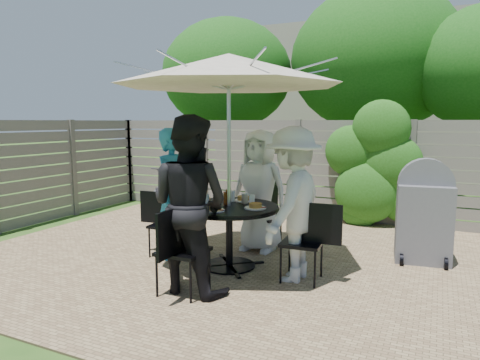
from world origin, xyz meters
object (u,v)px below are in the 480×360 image
at_px(chair_right, 303,258).
at_px(syrup_jug, 227,198).
at_px(patio_table, 229,225).
at_px(person_left, 175,194).
at_px(chair_left, 168,237).
at_px(glass_back, 232,196).
at_px(plate_left, 205,201).
at_px(plate_front, 213,209).
at_px(chair_back, 263,229).
at_px(bbq_grill, 424,216).
at_px(glass_left, 207,200).
at_px(plate_right, 255,206).
at_px(coffee_cup, 245,199).
at_px(person_back, 259,191).
at_px(bicycle, 177,188).
at_px(plate_back, 243,199).
at_px(umbrella, 229,70).
at_px(person_front, 189,205).
at_px(glass_right, 252,200).
at_px(person_right, 293,205).
at_px(chair_front, 183,269).

relative_size(chair_right, syrup_jug, 5.74).
bearing_deg(patio_table, chair_right, -3.69).
relative_size(person_left, chair_right, 1.88).
distance_m(chair_left, glass_back, 1.08).
relative_size(plate_left, plate_front, 1.00).
distance_m(chair_back, bbq_grill, 2.14).
distance_m(glass_back, syrup_jug, 0.21).
bearing_deg(bbq_grill, glass_left, -157.85).
bearing_deg(glass_left, bbq_grill, 29.00).
bearing_deg(plate_right, chair_left, 176.27).
xyz_separation_m(coffee_cup, bbq_grill, (2.05, 1.05, -0.23)).
xyz_separation_m(person_back, glass_left, (-0.32, -0.92, 0.01)).
relative_size(person_back, plate_front, 6.57).
relative_size(chair_left, glass_back, 6.27).
bearing_deg(chair_right, bicycle, -42.19).
distance_m(chair_left, plate_back, 1.17).
bearing_deg(chair_right, umbrella, -7.41).
bearing_deg(bicycle, plate_back, -44.25).
bearing_deg(plate_left, chair_right, -3.73).
xyz_separation_m(chair_right, bicycle, (-3.53, 2.81, 0.18)).
height_order(person_front, plate_left, person_front).
bearing_deg(person_left, glass_right, -84.50).
relative_size(patio_table, syrup_jug, 8.02).
relative_size(umbrella, person_right, 1.62).
distance_m(person_front, syrup_jug, 0.88).
distance_m(umbrella, coffee_cup, 1.58).
distance_m(patio_table, plate_right, 0.45).
xyz_separation_m(patio_table, glass_back, (-0.09, 0.27, 0.31)).
relative_size(chair_back, chair_left, 1.06).
relative_size(chair_front, plate_left, 3.69).
height_order(syrup_jug, coffee_cup, syrup_jug).
relative_size(umbrella, glass_right, 20.38).
xyz_separation_m(glass_right, coffee_cup, (-0.15, 0.13, -0.01)).
bearing_deg(syrup_jug, person_front, -89.91).
distance_m(patio_table, bbq_grill, 2.50).
xyz_separation_m(glass_left, bicycle, (-2.30, 2.83, -0.40)).
bearing_deg(person_back, person_front, -90.00).
distance_m(chair_left, plate_right, 1.43).
xyz_separation_m(patio_table, plate_left, (-0.36, 0.02, 0.26)).
relative_size(glass_back, syrup_jug, 0.88).
bearing_deg(plate_back, bbq_grill, 22.82).
bearing_deg(coffee_cup, plate_right, -44.05).
distance_m(person_back, glass_left, 0.97).
height_order(chair_left, coffee_cup, coffee_cup).
bearing_deg(plate_back, person_front, -93.81).
height_order(patio_table, plate_back, plate_back).
relative_size(chair_front, glass_back, 6.85).
distance_m(person_back, person_left, 1.17).
xyz_separation_m(person_front, glass_right, (0.32, 0.92, -0.08)).
bearing_deg(umbrella, bicycle, 133.12).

